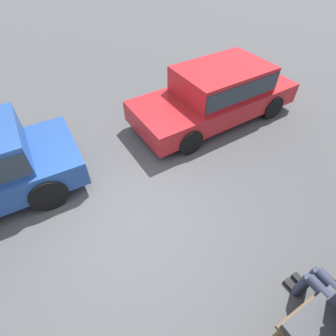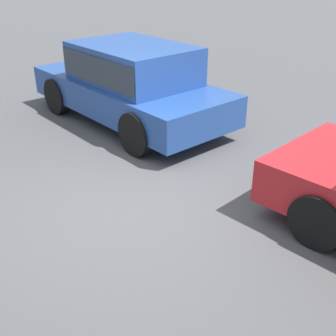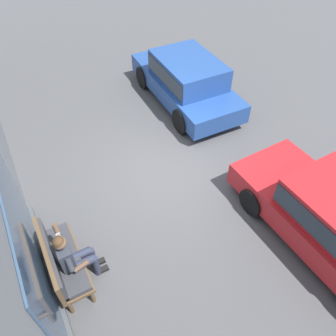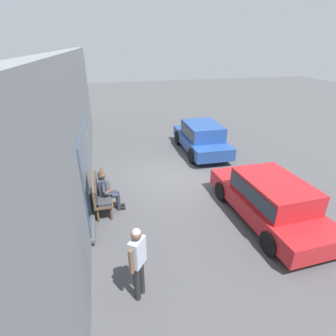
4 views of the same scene
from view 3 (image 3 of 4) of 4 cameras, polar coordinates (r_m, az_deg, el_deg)
The scene contains 4 objects.
ground_plane at distance 8.04m, azimuth -0.66°, elevation -0.48°, with size 60.00×60.00×0.00m, color #4C4C4F.
bench at distance 6.20m, azimuth -18.39°, elevation -14.94°, with size 1.53×0.55×1.05m.
person_on_phone at distance 6.02m, azimuth -16.26°, elevation -14.55°, with size 0.73×0.74×1.39m.
parked_car_mid at distance 9.90m, azimuth 3.21°, elevation 15.25°, with size 4.16×1.92×1.44m.
Camera 3 is at (-4.92, 2.60, 5.81)m, focal length 35.00 mm.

